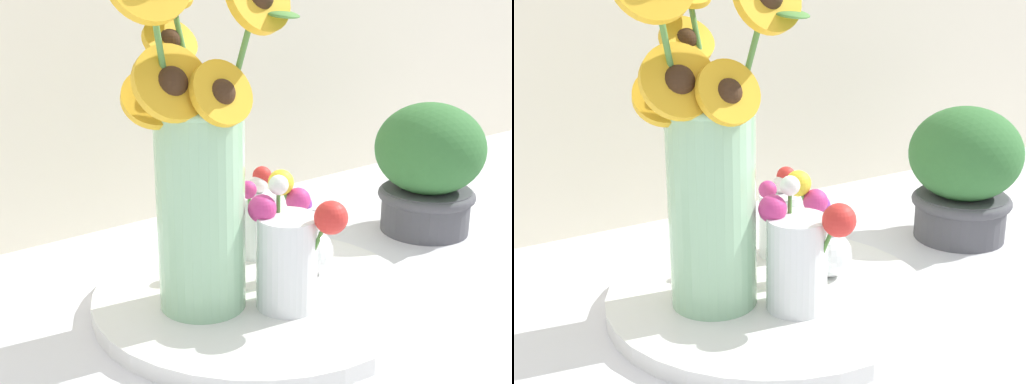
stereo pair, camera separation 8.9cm
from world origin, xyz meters
TOP-DOWN VIEW (x-y plane):
  - ground_plane at (0.00, 0.00)m, footprint 6.00×6.00m
  - serving_tray at (0.03, 0.11)m, footprint 0.42×0.42m
  - mason_jar_sunflowers at (-0.05, 0.11)m, footprint 0.26×0.20m
  - vase_small_center at (0.03, 0.05)m, footprint 0.08×0.10m
  - vase_bulb_right at (0.11, 0.11)m, footprint 0.09×0.07m
  - vase_small_back at (0.10, 0.20)m, footprint 0.08×0.06m
  - potted_plant at (0.42, 0.15)m, footprint 0.18×0.18m

SIDE VIEW (x-z plane):
  - ground_plane at x=0.00m, z-range 0.00..0.00m
  - serving_tray at x=0.03m, z-range 0.00..0.02m
  - vase_small_back at x=0.10m, z-range 0.01..0.14m
  - vase_bulb_right at x=0.11m, z-range 0.01..0.16m
  - vase_small_center at x=0.03m, z-range 0.01..0.18m
  - potted_plant at x=0.42m, z-range 0.00..0.22m
  - mason_jar_sunflowers at x=-0.05m, z-range -0.03..0.42m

